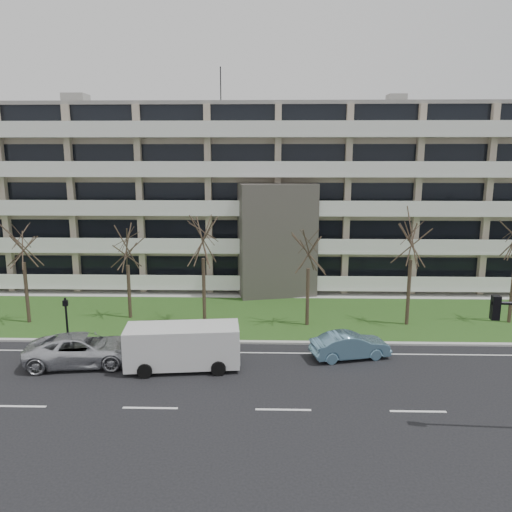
{
  "coord_description": "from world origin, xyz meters",
  "views": [
    {
      "loc": [
        -0.7,
        -20.51,
        11.24
      ],
      "look_at": [
        -1.48,
        10.0,
        4.98
      ],
      "focal_mm": 35.0,
      "sensor_mm": 36.0,
      "label": 1
    }
  ],
  "objects_px": {
    "silver_pickup": "(83,349)",
    "pedestrian_signal": "(66,316)",
    "blue_sedan": "(350,345)",
    "white_van": "(184,343)"
  },
  "relations": [
    {
      "from": "pedestrian_signal",
      "to": "white_van",
      "type": "bearing_deg",
      "value": -29.75
    },
    {
      "from": "silver_pickup",
      "to": "white_van",
      "type": "xyz_separation_m",
      "value": [
        5.6,
        -0.35,
        0.56
      ]
    },
    {
      "from": "silver_pickup",
      "to": "pedestrian_signal",
      "type": "distance_m",
      "value": 2.94
    },
    {
      "from": "blue_sedan",
      "to": "pedestrian_signal",
      "type": "bearing_deg",
      "value": 72.81
    },
    {
      "from": "silver_pickup",
      "to": "blue_sedan",
      "type": "bearing_deg",
      "value": -92.35
    },
    {
      "from": "white_van",
      "to": "pedestrian_signal",
      "type": "relative_size",
      "value": 1.99
    },
    {
      "from": "blue_sedan",
      "to": "pedestrian_signal",
      "type": "distance_m",
      "value": 16.4
    },
    {
      "from": "white_van",
      "to": "pedestrian_signal",
      "type": "distance_m",
      "value": 7.7
    },
    {
      "from": "silver_pickup",
      "to": "pedestrian_signal",
      "type": "bearing_deg",
      "value": 31.11
    },
    {
      "from": "silver_pickup",
      "to": "blue_sedan",
      "type": "relative_size",
      "value": 1.36
    }
  ]
}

